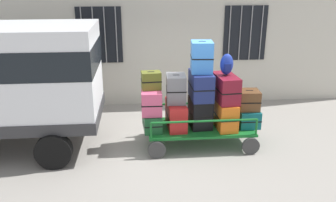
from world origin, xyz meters
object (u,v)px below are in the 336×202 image
(luggage_cart, at_px, (200,129))
(suitcase_left_bottom, at_px, (152,121))
(suitcase_left_middle, at_px, (152,101))
(suitcase_center_top, at_px, (202,57))
(suitcase_center_middle, at_px, (201,85))
(suitcase_left_top, at_px, (151,80))
(suitcase_right_bottom, at_px, (247,117))
(suitcase_midleft_middle, at_px, (176,89))
(suitcase_midleft_bottom, at_px, (176,115))
(backpack, at_px, (227,64))
(suitcase_center_bottom, at_px, (200,112))
(suitcase_midright_middle, at_px, (226,88))
(suitcase_midright_bottom, at_px, (224,113))
(suitcase_right_middle, at_px, (249,100))

(luggage_cart, xyz_separation_m, suitcase_left_bottom, (-1.04, -0.03, 0.25))
(suitcase_left_middle, xyz_separation_m, suitcase_center_top, (1.04, 0.04, 0.91))
(suitcase_left_bottom, bearing_deg, suitcase_center_middle, 2.07)
(suitcase_left_top, xyz_separation_m, suitcase_right_bottom, (2.08, -0.05, -0.87))
(suitcase_midleft_middle, bearing_deg, suitcase_left_bottom, -172.64)
(suitcase_midleft_bottom, distance_m, backpack, 1.51)
(luggage_cart, distance_m, suitcase_midleft_middle, 1.06)
(suitcase_center_bottom, bearing_deg, suitcase_left_middle, -178.89)
(suitcase_left_top, xyz_separation_m, suitcase_center_top, (1.04, -0.01, 0.47))
(suitcase_left_top, xyz_separation_m, suitcase_midleft_middle, (0.52, 0.01, -0.20))
(suitcase_midright_middle, distance_m, backpack, 0.50)
(suitcase_left_top, distance_m, suitcase_midright_bottom, 1.74)
(suitcase_midright_bottom, height_order, suitcase_midright_middle, suitcase_midright_middle)
(suitcase_midleft_bottom, xyz_separation_m, suitcase_midright_bottom, (1.04, -0.01, 0.01))
(suitcase_left_top, relative_size, suitcase_midleft_bottom, 0.50)
(backpack, bearing_deg, suitcase_left_middle, -179.30)
(suitcase_left_bottom, height_order, suitcase_left_top, suitcase_left_top)
(luggage_cart, distance_m, suitcase_midleft_bottom, 0.63)
(suitcase_midright_bottom, bearing_deg, suitcase_center_middle, 178.73)
(suitcase_center_middle, xyz_separation_m, suitcase_right_middle, (1.04, -0.04, -0.34))
(suitcase_midleft_middle, distance_m, suitcase_midright_bottom, 1.19)
(suitcase_left_bottom, height_order, suitcase_right_middle, suitcase_right_middle)
(suitcase_center_top, relative_size, backpack, 1.46)
(suitcase_midleft_bottom, relative_size, suitcase_center_middle, 1.09)
(suitcase_midleft_middle, relative_size, suitcase_center_middle, 0.75)
(suitcase_center_top, height_order, suitcase_right_middle, suitcase_center_top)
(suitcase_left_middle, distance_m, suitcase_midleft_bottom, 0.62)
(suitcase_right_bottom, bearing_deg, suitcase_left_bottom, -179.82)
(suitcase_midleft_bottom, xyz_separation_m, suitcase_center_middle, (0.52, -0.00, 0.64))
(suitcase_left_top, relative_size, suitcase_midright_bottom, 0.44)
(suitcase_left_top, relative_size, suitcase_center_bottom, 0.67)
(suitcase_midright_bottom, xyz_separation_m, suitcase_right_middle, (0.52, -0.03, 0.30))
(suitcase_center_middle, bearing_deg, backpack, -0.98)
(suitcase_center_middle, xyz_separation_m, suitcase_center_top, (-0.00, 0.01, 0.60))
(suitcase_midright_bottom, distance_m, suitcase_midright_middle, 0.57)
(suitcase_center_top, height_order, suitcase_right_bottom, suitcase_center_top)
(suitcase_center_middle, relative_size, suitcase_right_middle, 1.71)
(suitcase_left_bottom, bearing_deg, suitcase_midleft_bottom, 4.37)
(suitcase_midleft_bottom, bearing_deg, backpack, -0.61)
(suitcase_left_top, bearing_deg, suitcase_midleft_bottom, -2.14)
(suitcase_midright_bottom, relative_size, suitcase_right_middle, 2.12)
(suitcase_center_top, bearing_deg, suitcase_center_middle, -90.00)
(suitcase_center_bottom, distance_m, suitcase_midright_bottom, 0.52)
(suitcase_right_middle, bearing_deg, suitcase_center_bottom, 178.24)
(suitcase_left_top, height_order, suitcase_midleft_middle, suitcase_left_top)
(suitcase_midleft_middle, height_order, suitcase_midright_bottom, suitcase_midleft_middle)
(suitcase_left_bottom, relative_size, suitcase_right_middle, 1.63)
(suitcase_right_bottom, relative_size, suitcase_right_middle, 1.32)
(suitcase_left_top, distance_m, suitcase_center_top, 1.14)
(suitcase_center_bottom, distance_m, suitcase_right_middle, 1.08)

